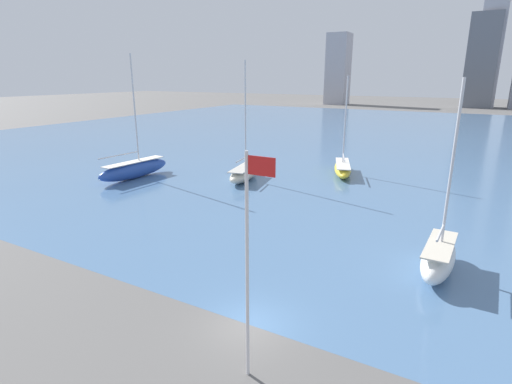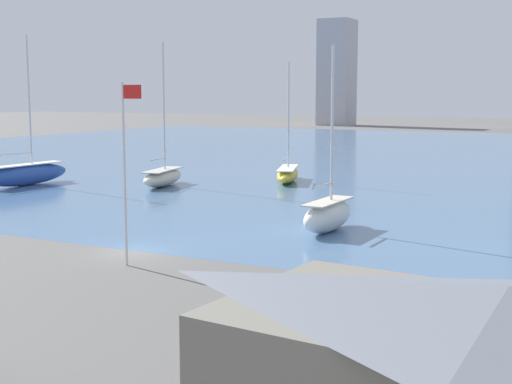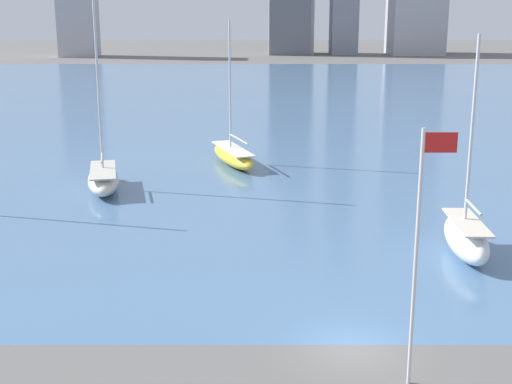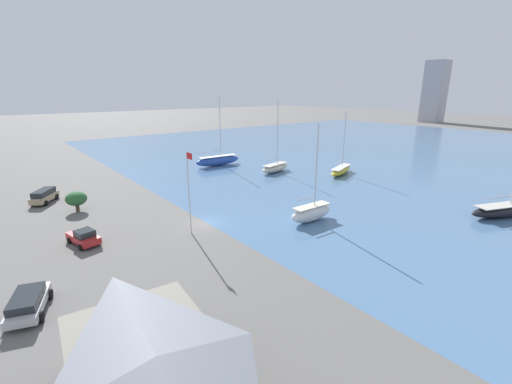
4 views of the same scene
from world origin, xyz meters
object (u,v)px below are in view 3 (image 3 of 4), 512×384
Objects in this scene: flag_pole at (419,249)px; sailboat_cream at (104,178)px; sailboat_yellow at (234,155)px; sailboat_white at (467,237)px.

sailboat_cream is at bearing 121.45° from flag_pole.
sailboat_yellow is at bearing 101.83° from flag_pole.
sailboat_cream reaches higher than sailboat_white.
sailboat_yellow is 12.93m from sailboat_cream.
sailboat_yellow is 26.94m from sailboat_white.
sailboat_yellow reaches higher than flag_pole.
sailboat_cream reaches higher than flag_pole.
sailboat_cream reaches higher than sailboat_yellow.
sailboat_yellow is 1.01× the size of sailboat_white.
sailboat_white is at bearing 66.68° from flag_pole.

